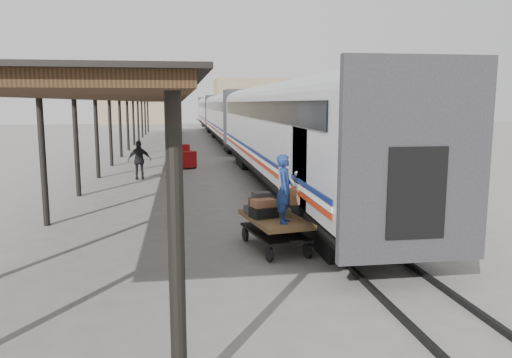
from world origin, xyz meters
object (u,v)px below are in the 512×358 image
Objects in this scene: luggage_tug at (184,157)px; pedestrian at (140,160)px; porter at (285,189)px; baggage_cart at (275,225)px.

pedestrian is at bearing -140.94° from luggage_tug.
baggage_cart is at bearing 26.96° from porter.
porter is at bearing 103.61° from pedestrian.
luggage_tug is (-2.23, 16.93, -0.03)m from baggage_cart.
pedestrian reaches higher than baggage_cart.
baggage_cart is 1.24m from porter.
porter is (0.12, -0.65, 1.05)m from baggage_cart.
baggage_cart is at bearing 104.02° from pedestrian.
porter is 14.13m from pedestrian.
pedestrian reaches higher than luggage_tug.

